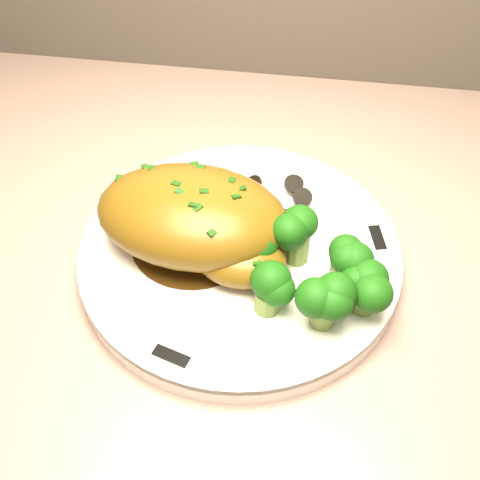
# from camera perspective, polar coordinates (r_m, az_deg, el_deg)

# --- Properties ---
(counter) EXTENTS (2.13, 0.70, 1.04)m
(counter) POSITION_cam_1_polar(r_m,az_deg,el_deg) (1.02, -13.67, -16.29)
(counter) COLOR brown
(counter) RESTS_ON ground
(plate) EXTENTS (0.30, 0.30, 0.02)m
(plate) POSITION_cam_1_polar(r_m,az_deg,el_deg) (0.57, -0.00, -1.37)
(plate) COLOR white
(plate) RESTS_ON counter
(rim_accent_0) EXTENTS (0.02, 0.03, 0.00)m
(rim_accent_0) POSITION_cam_1_polar(r_m,az_deg,el_deg) (0.58, 12.89, 0.21)
(rim_accent_0) COLOR black
(rim_accent_0) RESTS_ON plate
(rim_accent_1) EXTENTS (0.03, 0.03, 0.00)m
(rim_accent_1) POSITION_cam_1_polar(r_m,az_deg,el_deg) (0.64, -6.74, 6.47)
(rim_accent_1) COLOR black
(rim_accent_1) RESTS_ON plate
(rim_accent_2) EXTENTS (0.03, 0.02, 0.00)m
(rim_accent_2) POSITION_cam_1_polar(r_m,az_deg,el_deg) (0.49, -6.55, -10.90)
(rim_accent_2) COLOR black
(rim_accent_2) RESTS_ON plate
(gravy_pool) EXTENTS (0.12, 0.12, 0.00)m
(gravy_pool) POSITION_cam_1_polar(r_m,az_deg,el_deg) (0.57, -4.37, -0.08)
(gravy_pool) COLOR #39220A
(gravy_pool) RESTS_ON plate
(chicken_breast) EXTENTS (0.19, 0.13, 0.07)m
(chicken_breast) POSITION_cam_1_polar(r_m,az_deg,el_deg) (0.54, -4.06, 1.89)
(chicken_breast) COLOR brown
(chicken_breast) RESTS_ON plate
(mushroom_pile) EXTENTS (0.11, 0.08, 0.03)m
(mushroom_pile) POSITION_cam_1_polar(r_m,az_deg,el_deg) (0.59, 5.25, 2.32)
(mushroom_pile) COLOR black
(mushroom_pile) RESTS_ON plate
(broccoli_florets) EXTENTS (0.13, 0.10, 0.05)m
(broccoli_florets) POSITION_cam_1_polar(r_m,az_deg,el_deg) (0.51, 6.48, -2.78)
(broccoli_florets) COLOR olive
(broccoli_florets) RESTS_ON plate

